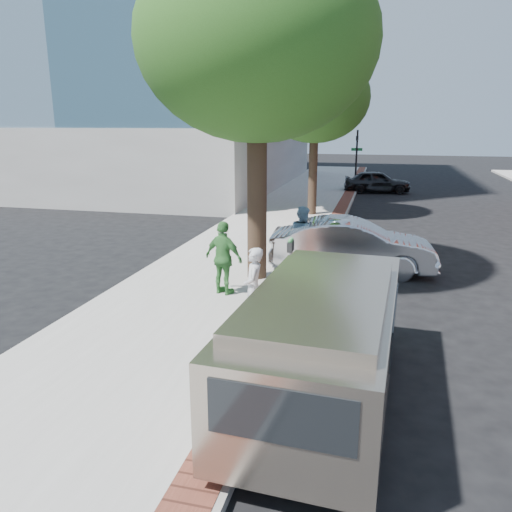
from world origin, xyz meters
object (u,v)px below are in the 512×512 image
(person_officer, at_px, (303,236))
(van, at_px, (324,335))
(sedan_silver, at_px, (352,246))
(person_green, at_px, (224,258))
(bg_car, at_px, (377,182))
(parking_meter, at_px, (290,255))
(person_gray, at_px, (254,288))

(person_officer, height_order, van, van)
(sedan_silver, bearing_deg, person_green, 132.97)
(person_officer, relative_size, bg_car, 0.43)
(person_officer, bearing_deg, parking_meter, 147.90)
(parking_meter, relative_size, sedan_silver, 0.31)
(person_green, bearing_deg, sedan_silver, -112.16)
(parking_meter, height_order, person_officer, person_officer)
(person_green, bearing_deg, van, 146.31)
(parking_meter, relative_size, bg_car, 0.36)
(parking_meter, xyz_separation_m, person_gray, (-0.41, -1.93, -0.22))
(person_gray, distance_m, person_green, 2.16)
(person_gray, height_order, bg_car, person_gray)
(sedan_silver, distance_m, van, 7.18)
(person_officer, height_order, bg_car, person_officer)
(person_officer, bearing_deg, sedan_silver, -119.86)
(person_gray, bearing_deg, parking_meter, 157.31)
(person_green, height_order, bg_car, person_green)
(person_green, relative_size, bg_car, 0.45)
(person_green, bearing_deg, person_gray, 144.32)
(person_officer, relative_size, sedan_silver, 0.37)
(parking_meter, height_order, van, van)
(parking_meter, height_order, sedan_silver, parking_meter)
(person_officer, bearing_deg, van, 156.45)
(person_officer, xyz_separation_m, sedan_silver, (1.44, 0.13, -0.25))
(parking_meter, bearing_deg, sedan_silver, 67.12)
(person_officer, distance_m, bg_car, 17.98)
(van, bearing_deg, person_gray, 130.69)
(person_gray, bearing_deg, sedan_silver, 150.50)
(parking_meter, distance_m, van, 4.34)
(parking_meter, height_order, person_green, person_green)
(van, bearing_deg, sedan_silver, 93.10)
(sedan_silver, bearing_deg, person_gray, 156.49)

